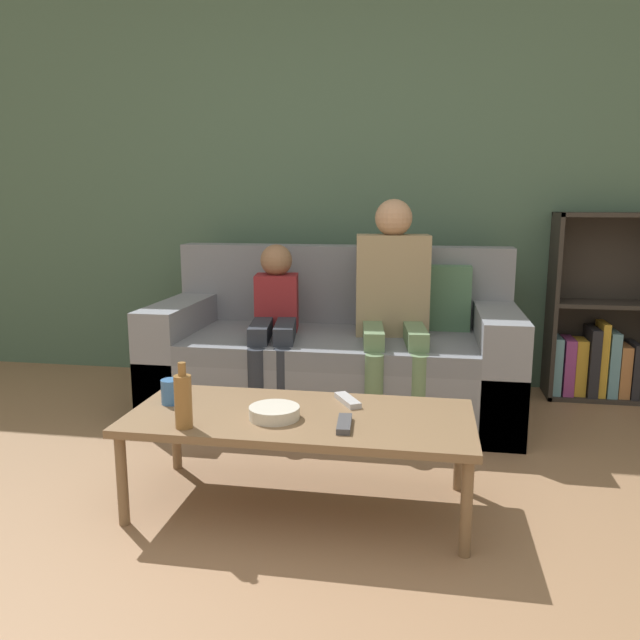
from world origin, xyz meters
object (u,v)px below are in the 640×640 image
(coffee_table, at_px, (300,422))
(person_adult, at_px, (393,294))
(bookshelf, at_px, (601,330))
(snack_bowl, at_px, (274,412))
(cup_near, at_px, (171,392))
(person_child, at_px, (275,319))
(couch, at_px, (336,357))
(tv_remote_0, at_px, (348,400))
(bottle, at_px, (183,400))
(tv_remote_1, at_px, (344,424))

(coffee_table, xyz_separation_m, person_adult, (0.28, 1.07, 0.34))
(bookshelf, height_order, coffee_table, bookshelf)
(snack_bowl, bearing_deg, cup_near, 167.50)
(person_child, height_order, snack_bowl, person_child)
(person_child, bearing_deg, couch, 15.57)
(tv_remote_0, bearing_deg, couch, 71.08)
(person_child, bearing_deg, person_adult, -3.64)
(bookshelf, relative_size, person_adult, 0.94)
(bookshelf, height_order, cup_near, bookshelf)
(cup_near, relative_size, bottle, 0.41)
(tv_remote_1, relative_size, snack_bowl, 0.92)
(coffee_table, xyz_separation_m, snack_bowl, (-0.08, -0.06, 0.05))
(snack_bowl, bearing_deg, person_child, 103.72)
(person_adult, distance_m, person_child, 0.64)
(bottle, bearing_deg, coffee_table, 28.99)
(bookshelf, distance_m, person_child, 1.94)
(tv_remote_0, distance_m, bottle, 0.66)
(person_child, bearing_deg, bookshelf, 10.52)
(coffee_table, xyz_separation_m, tv_remote_0, (0.16, 0.16, 0.04))
(tv_remote_0, relative_size, snack_bowl, 0.91)
(bookshelf, bearing_deg, cup_near, -141.12)
(couch, relative_size, bottle, 8.23)
(cup_near, height_order, bottle, bottle)
(coffee_table, height_order, tv_remote_1, tv_remote_1)
(couch, bearing_deg, bottle, -104.20)
(tv_remote_0, bearing_deg, cup_near, 160.51)
(coffee_table, xyz_separation_m, tv_remote_1, (0.18, -0.11, 0.04))
(tv_remote_1, bearing_deg, person_child, 111.00)
(person_adult, height_order, person_child, person_adult)
(person_child, bearing_deg, tv_remote_0, -68.15)
(couch, xyz_separation_m, snack_bowl, (-0.05, -1.22, 0.10))
(bookshelf, xyz_separation_m, person_adult, (-1.20, -0.59, 0.27))
(couch, height_order, coffee_table, couch)
(person_adult, bearing_deg, bottle, -124.05)
(cup_near, xyz_separation_m, snack_bowl, (0.44, -0.10, -0.03))
(couch, height_order, person_child, person_child)
(coffee_table, xyz_separation_m, bottle, (-0.38, -0.21, 0.13))
(bottle, bearing_deg, cup_near, 121.69)
(couch, distance_m, person_adult, 0.50)
(tv_remote_0, bearing_deg, person_adult, 52.54)
(cup_near, bearing_deg, bottle, -58.31)
(coffee_table, xyz_separation_m, person_child, (-0.35, 1.01, 0.20))
(couch, distance_m, tv_remote_1, 1.28)
(person_adult, relative_size, snack_bowl, 6.24)
(tv_remote_0, xyz_separation_m, tv_remote_1, (0.02, -0.27, 0.00))
(tv_remote_1, bearing_deg, cup_near, 164.42)
(bookshelf, distance_m, bottle, 2.63)
(couch, height_order, tv_remote_1, couch)
(coffee_table, bearing_deg, tv_remote_1, -30.35)
(person_child, distance_m, bottle, 1.22)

